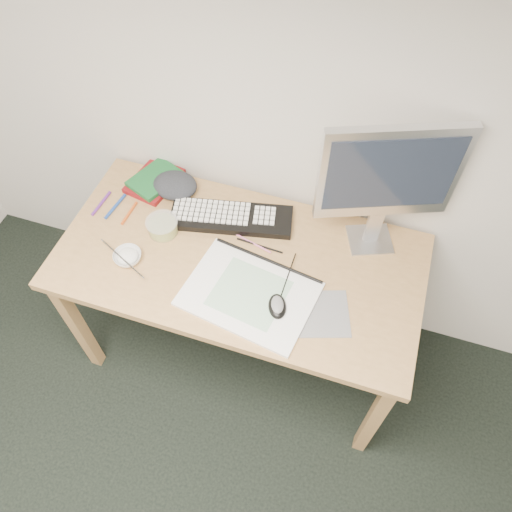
# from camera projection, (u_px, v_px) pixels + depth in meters

# --- Properties ---
(desk) EXTENTS (1.40, 0.70, 0.75)m
(desk) POSITION_uv_depth(u_px,v_px,m) (239.00, 271.00, 1.97)
(desk) COLOR tan
(desk) RESTS_ON ground
(mousepad) EXTENTS (0.26, 0.25, 0.00)m
(mousepad) POSITION_uv_depth(u_px,v_px,m) (319.00, 314.00, 1.76)
(mousepad) COLOR slate
(mousepad) RESTS_ON desk
(sketchpad) EXTENTS (0.50, 0.40, 0.01)m
(sketchpad) POSITION_uv_depth(u_px,v_px,m) (249.00, 294.00, 1.80)
(sketchpad) COLOR white
(sketchpad) RESTS_ON desk
(keyboard) EXTENTS (0.51, 0.25, 0.03)m
(keyboard) POSITION_uv_depth(u_px,v_px,m) (231.00, 218.00, 2.00)
(keyboard) COLOR black
(keyboard) RESTS_ON desk
(monitor) EXTENTS (0.46, 0.21, 0.56)m
(monitor) POSITION_uv_depth(u_px,v_px,m) (389.00, 177.00, 1.67)
(monitor) COLOR silver
(monitor) RESTS_ON desk
(mouse) EXTENTS (0.10, 0.12, 0.03)m
(mouse) POSITION_uv_depth(u_px,v_px,m) (277.00, 305.00, 1.75)
(mouse) COLOR black
(mouse) RESTS_ON sketchpad
(rice_bowl) EXTENTS (0.12, 0.12, 0.03)m
(rice_bowl) POSITION_uv_depth(u_px,v_px,m) (128.00, 257.00, 1.89)
(rice_bowl) COLOR silver
(rice_bowl) RESTS_ON desk
(chopsticks) EXTENTS (0.23, 0.12, 0.02)m
(chopsticks) POSITION_uv_depth(u_px,v_px,m) (122.00, 258.00, 1.86)
(chopsticks) COLOR silver
(chopsticks) RESTS_ON rice_bowl
(fruit_tub) EXTENTS (0.16, 0.16, 0.06)m
(fruit_tub) POSITION_uv_depth(u_px,v_px,m) (163.00, 226.00, 1.96)
(fruit_tub) COLOR #E7EF54
(fruit_tub) RESTS_ON desk
(book_red) EXTENTS (0.21, 0.25, 0.02)m
(book_red) POSITION_uv_depth(u_px,v_px,m) (154.00, 181.00, 2.13)
(book_red) COLOR maroon
(book_red) RESTS_ON desk
(book_green) EXTENTS (0.22, 0.25, 0.02)m
(book_green) POSITION_uv_depth(u_px,v_px,m) (155.00, 179.00, 2.10)
(book_green) COLOR #175C29
(book_green) RESTS_ON book_red
(cloth_lump) EXTENTS (0.18, 0.16, 0.07)m
(cloth_lump) POSITION_uv_depth(u_px,v_px,m) (175.00, 185.00, 2.08)
(cloth_lump) COLOR #24262C
(cloth_lump) RESTS_ON desk
(pencil_pink) EXTENTS (0.20, 0.06, 0.01)m
(pencil_pink) POSITION_uv_depth(u_px,v_px,m) (249.00, 241.00, 1.95)
(pencil_pink) COLOR pink
(pencil_pink) RESTS_ON desk
(pencil_tan) EXTENTS (0.17, 0.09, 0.01)m
(pencil_tan) POSITION_uv_depth(u_px,v_px,m) (246.00, 258.00, 1.90)
(pencil_tan) COLOR tan
(pencil_tan) RESTS_ON desk
(pencil_black) EXTENTS (0.19, 0.02, 0.01)m
(pencil_black) POSITION_uv_depth(u_px,v_px,m) (260.00, 246.00, 1.94)
(pencil_black) COLOR black
(pencil_black) RESTS_ON desk
(marker_blue) EXTENTS (0.03, 0.14, 0.01)m
(marker_blue) POSITION_uv_depth(u_px,v_px,m) (115.00, 206.00, 2.05)
(marker_blue) COLOR #1C4098
(marker_blue) RESTS_ON desk
(marker_orange) EXTENTS (0.02, 0.12, 0.01)m
(marker_orange) POSITION_uv_depth(u_px,v_px,m) (129.00, 213.00, 2.03)
(marker_orange) COLOR #CB4F17
(marker_orange) RESTS_ON desk
(marker_purple) EXTENTS (0.02, 0.14, 0.01)m
(marker_purple) POSITION_uv_depth(u_px,v_px,m) (101.00, 203.00, 2.06)
(marker_purple) COLOR #5D2485
(marker_purple) RESTS_ON desk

